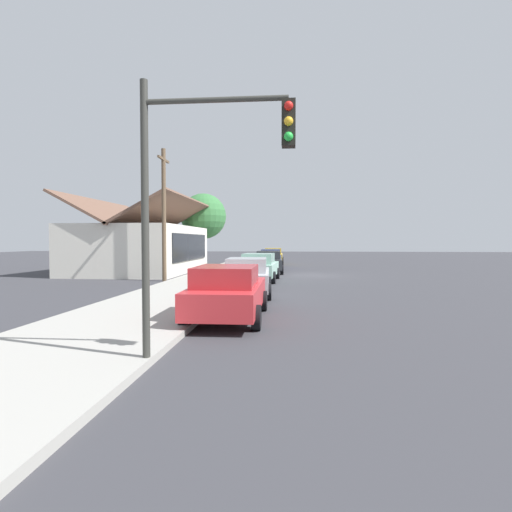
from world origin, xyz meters
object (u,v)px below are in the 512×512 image
at_px(car_seafoam, 259,267).
at_px(utility_pole_wooden, 164,212).
at_px(car_charcoal, 269,262).
at_px(car_navy, 271,258).
at_px(shade_tree, 203,216).
at_px(fire_hydrant_red, 205,289).
at_px(car_cherry, 228,292).
at_px(car_silver, 247,276).
at_px(traffic_light_main, 202,174).
at_px(car_mustard, 273,256).

relative_size(car_seafoam, utility_pole_wooden, 0.63).
distance_m(car_charcoal, car_navy, 5.35).
height_order(car_charcoal, shade_tree, shade_tree).
distance_m(utility_pole_wooden, fire_hydrant_red, 9.21).
height_order(car_cherry, utility_pole_wooden, utility_pole_wooden).
relative_size(car_silver, utility_pole_wooden, 0.65).
bearing_deg(shade_tree, car_silver, -162.44).
bearing_deg(fire_hydrant_red, car_cherry, -156.82).
bearing_deg(fire_hydrant_red, car_charcoal, -6.44).
bearing_deg(car_charcoal, utility_pole_wooden, 136.50).
bearing_deg(fire_hydrant_red, car_seafoam, -9.73).
xyz_separation_m(car_navy, shade_tree, (2.55, 6.33, 3.73)).
distance_m(car_silver, car_navy, 17.31).
distance_m(car_cherry, car_charcoal, 17.24).
bearing_deg(car_seafoam, shade_tree, 26.87).
bearing_deg(traffic_light_main, car_silver, 1.62).
bearing_deg(car_silver, fire_hydrant_red, 142.17).
relative_size(car_navy, traffic_light_main, 0.95).
distance_m(car_cherry, traffic_light_main, 5.22).
height_order(car_cherry, car_navy, same).
xyz_separation_m(shade_tree, traffic_light_main, (-29.62, -6.56, -1.05)).
relative_size(traffic_light_main, utility_pole_wooden, 0.69).
bearing_deg(traffic_light_main, shade_tree, 12.49).
distance_m(car_charcoal, traffic_light_main, 21.88).
bearing_deg(car_mustard, shade_tree, 115.22).
distance_m(car_silver, car_seafoam, 6.11).
bearing_deg(fire_hydrant_red, utility_pole_wooden, 27.92).
distance_m(car_silver, utility_pole_wooden, 8.34).
height_order(car_cherry, traffic_light_main, traffic_light_main).
relative_size(car_silver, traffic_light_main, 0.94).
xyz_separation_m(car_seafoam, fire_hydrant_red, (-8.10, 1.39, -0.32)).
height_order(traffic_light_main, fire_hydrant_red, traffic_light_main).
relative_size(car_charcoal, car_navy, 0.96).
bearing_deg(car_seafoam, traffic_light_main, -176.73).
xyz_separation_m(car_mustard, traffic_light_main, (-32.72, -0.27, 2.68)).
bearing_deg(car_charcoal, fire_hydrant_red, 171.09).
bearing_deg(car_seafoam, utility_pole_wooden, 98.16).
distance_m(car_seafoam, shade_tree, 15.57).
relative_size(car_mustard, shade_tree, 0.70).
distance_m(car_charcoal, fire_hydrant_red, 14.05).
height_order(car_silver, traffic_light_main, traffic_light_main).
distance_m(car_mustard, shade_tree, 7.95).
relative_size(utility_pole_wooden, fire_hydrant_red, 10.56).
height_order(car_seafoam, car_mustard, same).
relative_size(car_cherry, car_navy, 0.96).
bearing_deg(fire_hydrant_red, car_silver, -34.70).
xyz_separation_m(car_silver, utility_pole_wooden, (5.55, 5.38, 3.11)).
relative_size(car_seafoam, car_charcoal, 0.99).
distance_m(shade_tree, fire_hydrant_red, 22.76).
xyz_separation_m(car_cherry, fire_hydrant_red, (3.28, 1.41, -0.32)).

